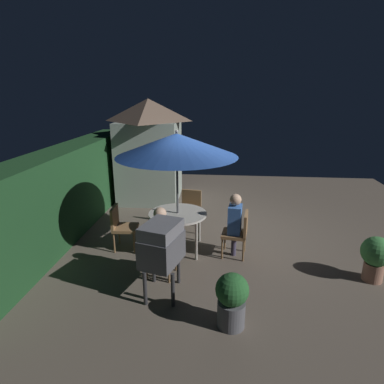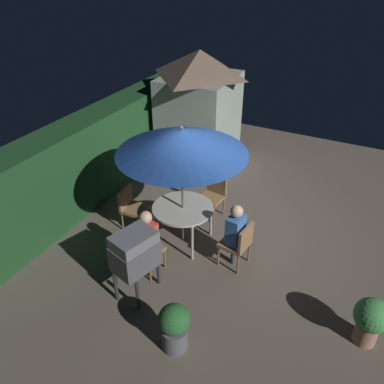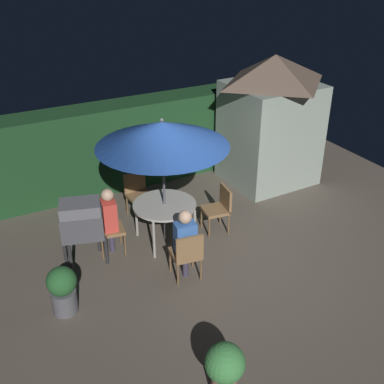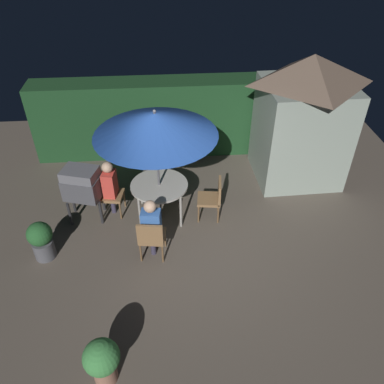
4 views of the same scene
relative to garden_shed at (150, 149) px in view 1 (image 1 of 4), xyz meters
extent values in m
plane|color=brown|center=(-2.58, -2.15, -1.47)|extent=(11.00, 11.00, 0.00)
cube|color=#193D1E|center=(-2.58, 1.35, -0.52)|extent=(7.29, 0.78, 1.90)
cube|color=gray|center=(0.00, 0.00, -0.33)|extent=(1.88, 1.71, 2.28)
pyramid|color=brown|center=(0.00, 0.00, 1.11)|extent=(1.99, 1.81, 0.61)
cube|color=slate|center=(-0.02, 0.84, -0.58)|extent=(0.77, 0.05, 1.77)
cylinder|color=#B2ADA3|center=(-3.21, -1.25, -0.70)|extent=(1.16, 1.16, 0.04)
cylinder|color=gray|center=(-3.61, -1.65, -1.10)|extent=(0.05, 0.05, 0.75)
cylinder|color=gray|center=(-2.80, -1.65, -1.10)|extent=(0.05, 0.05, 0.75)
cylinder|color=gray|center=(-3.61, -0.84, -1.10)|extent=(0.05, 0.05, 0.75)
cylinder|color=gray|center=(-2.80, -0.84, -1.10)|extent=(0.05, 0.05, 0.75)
cylinder|color=#4C4C51|center=(-3.21, -1.25, -0.29)|extent=(0.04, 0.04, 2.35)
cone|color=navy|center=(-3.21, -1.25, 0.67)|extent=(2.29, 2.29, 0.43)
sphere|color=#4C4C51|center=(-3.21, -1.25, 0.91)|extent=(0.06, 0.06, 0.06)
cube|color=#47474C|center=(-4.72, -1.21, -0.69)|extent=(0.81, 0.68, 0.45)
cube|color=slate|center=(-4.72, -1.21, -0.37)|extent=(0.77, 0.64, 0.20)
cylinder|color=#262628|center=(-5.03, -1.42, -1.19)|extent=(0.06, 0.06, 0.55)
cylinder|color=#262628|center=(-4.41, -1.42, -1.19)|extent=(0.06, 0.06, 0.55)
cylinder|color=#262628|center=(-5.03, -1.00, -1.19)|extent=(0.06, 0.06, 0.55)
cylinder|color=#262628|center=(-4.41, -1.00, -1.19)|extent=(0.06, 0.06, 0.55)
cube|color=olive|center=(-4.20, -1.09, -1.02)|extent=(0.53, 0.53, 0.06)
cube|color=olive|center=(-4.41, -1.06, -0.79)|extent=(0.12, 0.46, 0.45)
cylinder|color=brown|center=(-4.37, -0.86, -1.24)|extent=(0.04, 0.04, 0.45)
cylinder|color=brown|center=(-4.43, -1.26, -1.24)|extent=(0.04, 0.04, 0.45)
cylinder|color=brown|center=(-3.97, -0.92, -1.24)|extent=(0.04, 0.04, 0.45)
cylinder|color=brown|center=(-4.04, -1.32, -1.24)|extent=(0.04, 0.04, 0.45)
cube|color=olive|center=(-3.36, -2.36, -1.02)|extent=(0.52, 0.52, 0.06)
cube|color=olive|center=(-3.39, -2.57, -0.79)|extent=(0.46, 0.11, 0.45)
cylinder|color=brown|center=(-3.59, -2.53, -1.24)|extent=(0.04, 0.04, 0.45)
cylinder|color=brown|center=(-3.19, -2.59, -1.24)|extent=(0.04, 0.04, 0.45)
cylinder|color=brown|center=(-3.53, -2.14, -1.24)|extent=(0.04, 0.04, 0.45)
cylinder|color=brown|center=(-3.14, -2.19, -1.24)|extent=(0.04, 0.04, 0.45)
cube|color=olive|center=(-2.21, -1.38, -1.02)|extent=(0.52, 0.52, 0.06)
cube|color=olive|center=(-2.01, -1.41, -0.79)|extent=(0.11, 0.46, 0.45)
cylinder|color=brown|center=(-2.04, -1.60, -1.24)|extent=(0.04, 0.04, 0.45)
cylinder|color=brown|center=(-1.99, -1.21, -1.24)|extent=(0.04, 0.04, 0.45)
cylinder|color=brown|center=(-2.44, -1.55, -1.24)|extent=(0.04, 0.04, 0.45)
cylinder|color=brown|center=(-2.39, -1.15, -1.24)|extent=(0.04, 0.04, 0.45)
cube|color=olive|center=(-3.27, -0.19, -1.02)|extent=(0.49, 0.49, 0.06)
cube|color=olive|center=(-3.29, 0.02, -0.79)|extent=(0.46, 0.08, 0.45)
cylinder|color=brown|center=(-3.09, 0.02, -1.24)|extent=(0.04, 0.04, 0.45)
cylinder|color=brown|center=(-3.48, -0.01, -1.24)|extent=(0.04, 0.04, 0.45)
cylinder|color=brown|center=(-3.06, -0.38, -1.24)|extent=(0.04, 0.04, 0.45)
cylinder|color=brown|center=(-3.46, -0.40, -1.24)|extent=(0.04, 0.04, 0.45)
cylinder|color=#4C4C51|center=(-5.37, -2.27, -1.28)|extent=(0.38, 0.38, 0.37)
sphere|color=#235628|center=(-5.37, -2.27, -0.90)|extent=(0.45, 0.45, 0.45)
cylinder|color=#936651|center=(-4.03, -4.69, -1.30)|extent=(0.32, 0.32, 0.33)
sphere|color=#3D8442|center=(-4.03, -4.69, -0.93)|extent=(0.50, 0.50, 0.50)
cube|color=#CC3D33|center=(-4.20, -1.09, -0.71)|extent=(0.29, 0.37, 0.55)
sphere|color=tan|center=(-4.20, -1.09, -0.32)|extent=(0.22, 0.22, 0.22)
cylinder|color=#383347|center=(-4.20, -1.09, -1.23)|extent=(0.10, 0.10, 0.48)
cube|color=#3866B2|center=(-3.36, -2.36, -0.71)|extent=(0.37, 0.28, 0.55)
sphere|color=tan|center=(-3.36, -2.36, -0.32)|extent=(0.22, 0.22, 0.22)
cylinder|color=#383347|center=(-3.36, -2.36, -1.23)|extent=(0.10, 0.10, 0.48)
camera|label=1|loc=(-9.10, -2.08, 1.62)|focal=30.19mm
camera|label=2|loc=(-8.41, -4.11, 3.43)|focal=36.20mm
camera|label=3|loc=(-6.30, -8.11, 3.60)|focal=44.78mm
camera|label=4|loc=(-3.05, -7.48, 3.92)|focal=36.14mm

